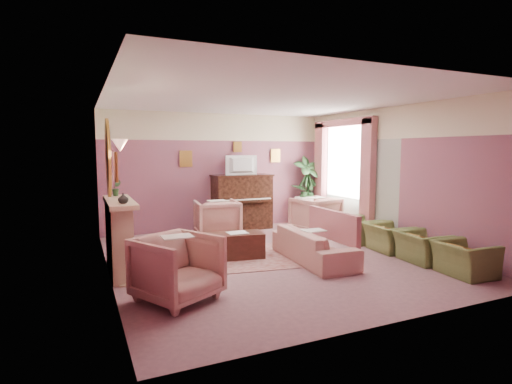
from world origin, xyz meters
name	(u,v)px	position (x,y,z in m)	size (l,w,h in m)	color
floor	(272,257)	(0.00, 0.00, 0.00)	(5.50, 6.00, 0.01)	#7F575D
ceiling	(273,99)	(0.00, 0.00, 2.80)	(5.50, 6.00, 0.01)	white
wall_back	(218,171)	(0.00, 3.00, 1.40)	(5.50, 0.02, 2.80)	#774C68
wall_front	(397,199)	(0.00, -3.00, 1.40)	(5.50, 0.02, 2.80)	#774C68
wall_left	(106,185)	(-2.75, 0.00, 1.40)	(0.02, 6.00, 2.80)	#774C68
wall_right	(393,176)	(2.75, 0.00, 1.40)	(0.02, 6.00, 2.80)	#774C68
picture_rail_band	(218,127)	(0.00, 2.99, 2.47)	(5.50, 0.01, 0.65)	beige
stripe_panel	(352,186)	(2.73, 1.30, 1.07)	(0.01, 3.00, 2.15)	#A3A89A
fireplace_surround	(119,238)	(-2.59, 0.20, 0.55)	(0.30, 1.40, 1.10)	tan
fireplace_inset	(126,247)	(-2.49, 0.20, 0.40)	(0.18, 0.72, 0.68)	black
fire_ember	(129,258)	(-2.45, 0.20, 0.22)	(0.06, 0.54, 0.10)	#FF5C15
mantel_shelf	(119,202)	(-2.56, 0.20, 1.12)	(0.40, 1.55, 0.07)	tan
hearth	(133,270)	(-2.39, 0.20, 0.01)	(0.55, 1.50, 0.02)	tan
mirror_frame	(108,158)	(-2.70, 0.20, 1.80)	(0.04, 0.72, 1.20)	#B78635
mirror_glass	(110,158)	(-2.67, 0.20, 1.80)	(0.01, 0.60, 1.06)	silver
sconce_shade	(120,145)	(-2.62, -0.85, 1.98)	(0.20, 0.20, 0.16)	#FBBD97
piano	(242,202)	(0.50, 2.68, 0.65)	(1.40, 0.60, 1.30)	black
piano_keyshelf	(248,201)	(0.50, 2.33, 0.72)	(1.30, 0.12, 0.06)	black
piano_keys	(248,200)	(0.50, 2.33, 0.76)	(1.20, 0.08, 0.02)	silver
piano_top	(242,175)	(0.50, 2.68, 1.31)	(1.45, 0.65, 0.04)	black
television	(243,163)	(0.50, 2.63, 1.60)	(0.80, 0.12, 0.48)	black
print_back_left	(186,159)	(-0.80, 2.96, 1.72)	(0.30, 0.03, 0.38)	#B78635
print_back_right	(275,156)	(1.55, 2.96, 1.78)	(0.26, 0.03, 0.34)	#B78635
print_back_mid	(237,147)	(0.50, 2.96, 2.00)	(0.22, 0.03, 0.26)	#B78635
print_left_wall	(116,167)	(-2.71, -1.20, 1.72)	(0.03, 0.28, 0.36)	#B78635
window_blind	(345,159)	(2.70, 1.55, 1.70)	(0.03, 1.40, 1.80)	beige
curtain_left	(368,179)	(2.62, 0.63, 1.30)	(0.16, 0.34, 2.60)	#A5595F
curtain_right	(321,174)	(2.62, 2.47, 1.30)	(0.16, 0.34, 2.60)	#A5595F
pelmet	(343,123)	(2.62, 1.55, 2.56)	(0.16, 2.20, 0.16)	#A5595F
mantel_plant	(116,188)	(-2.55, 0.75, 1.29)	(0.16, 0.16, 0.28)	#275228
mantel_vase	(123,198)	(-2.55, -0.30, 1.23)	(0.16, 0.16, 0.16)	beige
area_rug	(238,257)	(-0.57, 0.23, 0.01)	(2.50, 1.80, 0.01)	#98605C
coffee_table	(235,246)	(-0.63, 0.25, 0.23)	(1.00, 0.50, 0.45)	#371811
table_paper	(237,233)	(-0.58, 0.25, 0.46)	(0.35, 0.28, 0.01)	white
sofa	(313,239)	(0.55, -0.49, 0.38)	(0.63, 1.89, 0.76)	tan
sofa_throw	(333,225)	(0.95, -0.49, 0.60)	(0.10, 1.43, 0.53)	#A5595F
floral_armchair_left	(217,217)	(-0.41, 1.88, 0.47)	(0.90, 0.90, 0.94)	tan
floral_armchair_right	(315,213)	(1.85, 1.49, 0.47)	(0.90, 0.90, 0.94)	tan
floral_armchair_front	(178,265)	(-2.02, -1.34, 0.47)	(0.90, 0.90, 0.94)	tan
olive_chair_a	(465,253)	(2.23, -2.13, 0.35)	(0.56, 0.80, 0.69)	#5E6E36
olive_chair_b	(423,242)	(2.23, -1.31, 0.35)	(0.56, 0.80, 0.69)	#5E6E36
olive_chair_c	(389,233)	(2.23, -0.49, 0.35)	(0.56, 0.80, 0.69)	#5E6E36
olive_chair_d	(361,226)	(2.23, 0.33, 0.35)	(0.56, 0.80, 0.69)	#5E6E36
side_table	(304,210)	(2.25, 2.64, 0.35)	(0.52, 0.52, 0.70)	silver
side_plant_big	(305,191)	(2.25, 2.64, 0.87)	(0.30, 0.30, 0.34)	#275228
side_plant_small	(311,192)	(2.37, 2.54, 0.84)	(0.16, 0.16, 0.28)	#275228
palm_pot	(307,217)	(2.35, 2.67, 0.17)	(0.34, 0.34, 0.34)	#A86133
palm_plant	(307,183)	(2.35, 2.67, 1.06)	(0.76, 0.76, 1.44)	#275228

